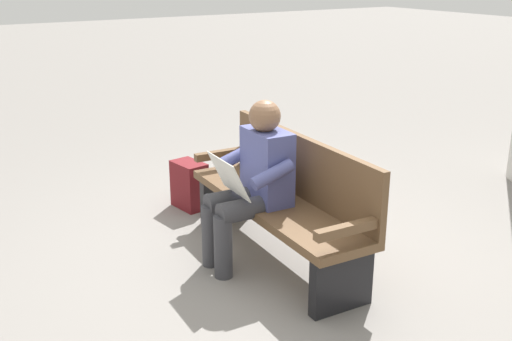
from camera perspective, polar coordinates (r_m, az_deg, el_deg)
The scene contains 4 objects.
ground_plane at distance 4.51m, azimuth 1.76°, elevation -8.18°, with size 40.00×40.00×0.00m, color gray.
bench_near at distance 4.36m, azimuth 2.62°, elevation -2.59°, with size 1.82×0.56×0.90m.
person_seated at distance 4.22m, azimuth -0.29°, elevation -0.86°, with size 0.58×0.59×1.18m.
backpack at distance 5.37m, azimuth -6.19°, elevation -1.37°, with size 0.34×0.28×0.42m.
Camera 1 is at (-3.34, 2.23, 2.05)m, focal length 42.72 mm.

